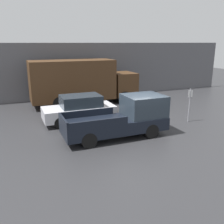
# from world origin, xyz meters

# --- Properties ---
(ground_plane) EXTENTS (60.00, 60.00, 0.00)m
(ground_plane) POSITION_xyz_m (0.00, 0.00, 0.00)
(ground_plane) COLOR #2D2D30
(building_wall) EXTENTS (28.00, 0.15, 4.58)m
(building_wall) POSITION_xyz_m (0.00, 9.76, 2.29)
(building_wall) COLOR #56565B
(building_wall) RESTS_ON ground
(pickup_truck) EXTENTS (5.22, 1.94, 2.03)m
(pickup_truck) POSITION_xyz_m (-0.80, 0.06, 0.94)
(pickup_truck) COLOR black
(pickup_truck) RESTS_ON ground
(car) EXTENTS (4.22, 1.83, 1.61)m
(car) POSITION_xyz_m (-2.31, 3.15, 0.80)
(car) COLOR silver
(car) RESTS_ON ground
(delivery_truck) EXTENTS (8.13, 2.35, 3.36)m
(delivery_truck) POSITION_xyz_m (-1.03, 7.46, 1.80)
(delivery_truck) COLOR #472D19
(delivery_truck) RESTS_ON ground
(parking_sign) EXTENTS (0.30, 0.07, 2.02)m
(parking_sign) POSITION_xyz_m (3.74, 0.70, 1.15)
(parking_sign) COLOR gray
(parking_sign) RESTS_ON ground
(newspaper_box) EXTENTS (0.45, 0.40, 0.97)m
(newspaper_box) POSITION_xyz_m (1.28, 9.43, 0.48)
(newspaper_box) COLOR #194CB2
(newspaper_box) RESTS_ON ground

